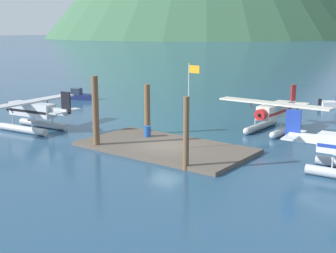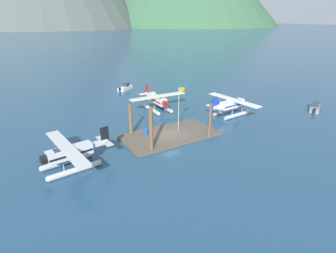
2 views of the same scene
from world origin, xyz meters
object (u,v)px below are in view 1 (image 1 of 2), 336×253
flagpole (190,96)px  fuel_drum (147,131)px  boat_navy_open_west (78,96)px  seaplane_silver_port_aft (32,113)px  seaplane_cream_bow_right (274,114)px

flagpole → fuel_drum: 6.10m
flagpole → boat_navy_open_west: (-26.40, 12.79, -3.76)m
flagpole → fuel_drum: size_ratio=7.26×
fuel_drum → boat_navy_open_west: 24.54m
fuel_drum → boat_navy_open_west: (-21.50, 11.83, -0.25)m
fuel_drum → boat_navy_open_west: size_ratio=0.19×
fuel_drum → seaplane_silver_port_aft: (-10.85, -3.33, 0.84)m
seaplane_silver_port_aft → boat_navy_open_west: bearing=125.1°
fuel_drum → seaplane_cream_bow_right: seaplane_cream_bow_right is taller
flagpole → fuel_drum: bearing=168.9°
flagpole → boat_navy_open_west: bearing=154.2°
fuel_drum → boat_navy_open_west: boat_navy_open_west is taller
flagpole → seaplane_silver_port_aft: 16.14m
fuel_drum → flagpole: bearing=-11.1°
fuel_drum → seaplane_cream_bow_right: 11.78m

